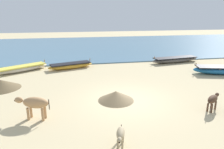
# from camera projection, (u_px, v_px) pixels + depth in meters

# --- Properties ---
(ground) EXTENTS (80.00, 80.00, 0.00)m
(ground) POSITION_uv_depth(u_px,v_px,m) (127.00, 101.00, 10.13)
(ground) COLOR #CCB789
(sea_water) EXTENTS (60.00, 20.00, 0.08)m
(sea_water) POSITION_uv_depth(u_px,v_px,m) (91.00, 46.00, 26.88)
(sea_water) COLOR slate
(sea_water) RESTS_ON ground
(fishing_boat_2) EXTENTS (4.02, 2.10, 0.75)m
(fishing_boat_2) POSITION_uv_depth(u_px,v_px,m) (221.00, 70.00, 14.51)
(fishing_boat_2) COLOR #1E669E
(fishing_boat_2) RESTS_ON ground
(fishing_boat_3) EXTENTS (3.70, 2.73, 0.62)m
(fishing_boat_3) POSITION_uv_depth(u_px,v_px,m) (22.00, 68.00, 15.16)
(fishing_boat_3) COLOR beige
(fishing_boat_3) RESTS_ON ground
(fishing_boat_4) EXTENTS (4.54, 1.54, 0.66)m
(fishing_boat_4) POSITION_uv_depth(u_px,v_px,m) (175.00, 59.00, 17.97)
(fishing_boat_4) COLOR #5B5651
(fishing_boat_4) RESTS_ON ground
(fishing_boat_5) EXTENTS (3.59, 1.86, 0.63)m
(fishing_boat_5) POSITION_uv_depth(u_px,v_px,m) (71.00, 65.00, 15.98)
(fishing_boat_5) COLOR gold
(fishing_boat_5) RESTS_ON ground
(cow_adult_tan) EXTENTS (1.43, 0.74, 0.95)m
(cow_adult_tan) POSITION_uv_depth(u_px,v_px,m) (34.00, 103.00, 8.18)
(cow_adult_tan) COLOR tan
(cow_adult_tan) RESTS_ON ground
(calf_near_dark) EXTENTS (0.99, 0.79, 0.71)m
(calf_near_dark) POSITION_uv_depth(u_px,v_px,m) (213.00, 100.00, 8.98)
(calf_near_dark) COLOR #4C3323
(calf_near_dark) RESTS_ON ground
(calf_far_dun) EXTENTS (0.45, 0.90, 0.60)m
(calf_far_dun) POSITION_uv_depth(u_px,v_px,m) (120.00, 134.00, 6.54)
(calf_far_dun) COLOR tan
(calf_far_dun) RESTS_ON ground
(debris_pile_0) EXTENTS (2.14, 2.14, 0.52)m
(debris_pile_0) POSITION_uv_depth(u_px,v_px,m) (1.00, 84.00, 11.68)
(debris_pile_0) COLOR brown
(debris_pile_0) RESTS_ON ground
(debris_pile_1) EXTENTS (1.91, 1.91, 0.48)m
(debris_pile_1) POSITION_uv_depth(u_px,v_px,m) (116.00, 96.00, 10.08)
(debris_pile_1) COLOR #7A6647
(debris_pile_1) RESTS_ON ground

